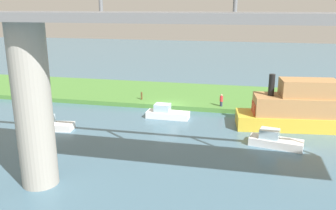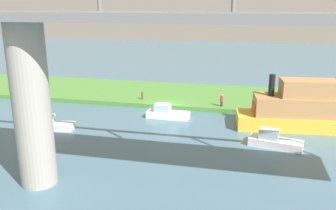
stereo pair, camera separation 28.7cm
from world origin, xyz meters
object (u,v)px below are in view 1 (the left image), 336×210
riverboat_paddlewheel (50,124)px  motorboat_white (167,113)px  mooring_post (142,96)px  houseboat_blue (295,109)px  pontoon_yellow (274,140)px  bridge_pylon (33,107)px  person_on_bank (221,100)px

riverboat_paddlewheel → motorboat_white: motorboat_white is taller
mooring_post → houseboat_blue: size_ratio=0.08×
houseboat_blue → pontoon_yellow: 5.75m
bridge_pylon → person_on_bank: 22.23m
person_on_bank → riverboat_paddlewheel: (15.21, 9.75, -0.71)m
houseboat_blue → motorboat_white: 12.62m
riverboat_paddlewheel → motorboat_white: bearing=-149.4°
person_on_bank → pontoon_yellow: bearing=118.5°
bridge_pylon → motorboat_white: bridge_pylon is taller
person_on_bank → riverboat_paddlewheel: person_on_bank is taller
person_on_bank → bridge_pylon: bearing=62.1°
riverboat_paddlewheel → bridge_pylon: bearing=117.4°
houseboat_blue → riverboat_paddlewheel: houseboat_blue is taller
person_on_bank → houseboat_blue: bearing=149.5°
riverboat_paddlewheel → pontoon_yellow: bearing=-179.0°
pontoon_yellow → motorboat_white: motorboat_white is taller
bridge_pylon → person_on_bank: bearing=-117.9°
person_on_bank → mooring_post: person_on_bank is taller
bridge_pylon → pontoon_yellow: 18.86m
bridge_pylon → pontoon_yellow: bearing=-147.1°
bridge_pylon → riverboat_paddlewheel: size_ratio=2.45×
bridge_pylon → motorboat_white: (-4.93, -15.43, -4.68)m
bridge_pylon → mooring_post: 20.68m
pontoon_yellow → riverboat_paddlewheel: size_ratio=1.05×
mooring_post → pontoon_yellow: size_ratio=0.20×
riverboat_paddlewheel → motorboat_white: size_ratio=0.96×
bridge_pylon → person_on_bank: bridge_pylon is taller
person_on_bank → motorboat_white: person_on_bank is taller
pontoon_yellow → person_on_bank: bearing=-61.5°
mooring_post → motorboat_white: motorboat_white is taller
bridge_pylon → houseboat_blue: 23.30m
bridge_pylon → pontoon_yellow: size_ratio=2.32×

